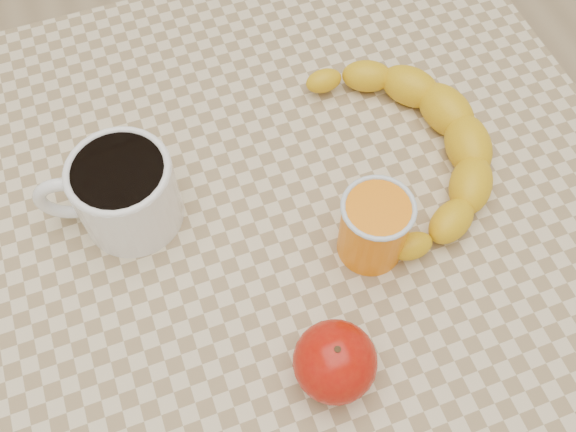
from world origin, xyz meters
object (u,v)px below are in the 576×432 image
object	(u,v)px
orange_juice_glass	(374,227)
banana	(407,147)
coffee_mug	(123,191)
apple	(335,362)
table	(288,260)

from	to	relation	value
orange_juice_glass	banana	distance (m)	0.12
coffee_mug	apple	size ratio (longest dim) A/B	1.61
coffee_mug	apple	xyz separation A→B (m)	(0.14, -0.24, -0.01)
banana	orange_juice_glass	bearing A→B (deg)	-123.60
coffee_mug	banana	xyz separation A→B (m)	(0.31, -0.04, -0.02)
coffee_mug	orange_juice_glass	world-z (taller)	coffee_mug
coffee_mug	banana	world-z (taller)	coffee_mug
table	apple	world-z (taller)	apple
apple	banana	size ratio (longest dim) A/B	0.28
banana	table	bearing A→B (deg)	-158.14
table	coffee_mug	world-z (taller)	coffee_mug
table	coffee_mug	size ratio (longest dim) A/B	5.08
orange_juice_glass	apple	world-z (taller)	orange_juice_glass
apple	banana	world-z (taller)	apple
apple	banana	bearing A→B (deg)	49.45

